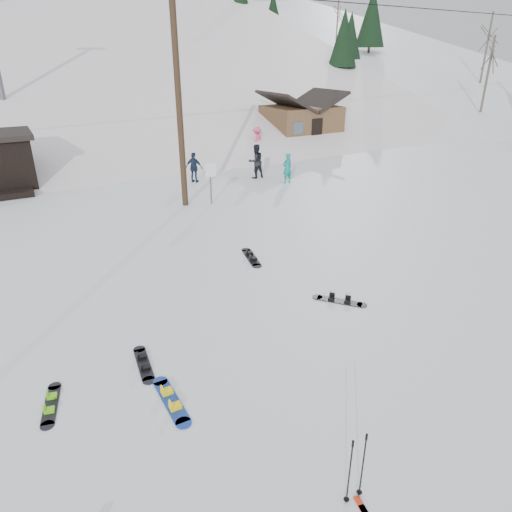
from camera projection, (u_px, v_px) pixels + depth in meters
ground at (357, 422)px, 8.47m from camera, size 200.00×200.00×0.00m
ski_slope at (58, 211)px, 57.23m from camera, size 60.00×85.24×65.97m
ridge_right at (326, 176)px, 69.70m from camera, size 45.66×93.98×54.59m
treeline_right at (357, 106)px, 57.94m from camera, size 20.00×60.00×10.00m
treeline_crest at (20, 93)px, 77.04m from camera, size 50.00×6.00×10.00m
utility_pole at (178, 95)px, 18.60m from camera, size 2.00×0.26×9.00m
trail_sign at (211, 176)px, 20.15m from camera, size 0.50×0.09×1.85m
cabin at (301, 123)px, 33.65m from camera, size 5.39×4.40×3.77m
hero_snowboard at (171, 400)px, 8.95m from camera, size 0.31×1.64×0.11m
ski_poles at (356, 468)px, 6.76m from camera, size 0.34×0.09×1.25m
board_scatter_b at (144, 364)px, 10.01m from camera, size 0.40×1.44×0.10m
board_scatter_c at (51, 404)px, 8.86m from camera, size 0.52×1.34×0.10m
board_scatter_d at (339, 301)px, 12.55m from camera, size 1.08×1.22×0.11m
board_scatter_f at (251, 257)px, 15.20m from camera, size 0.61×1.62×0.12m
skier_teal at (287, 168)px, 23.65m from camera, size 0.60×0.43×1.55m
skier_dark at (256, 161)px, 24.55m from camera, size 0.91×0.73×1.81m
skier_pink at (257, 141)px, 30.28m from camera, size 1.34×1.19×1.80m
skier_navy at (194, 168)px, 23.77m from camera, size 0.90×0.93×1.56m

